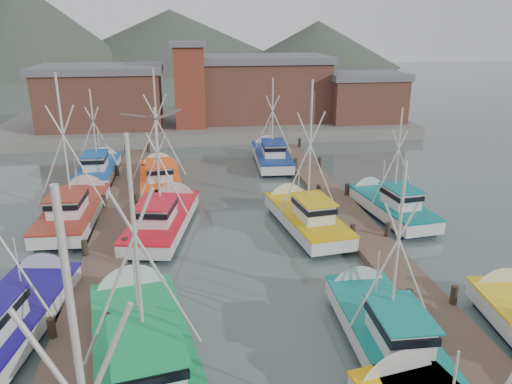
{
  "coord_description": "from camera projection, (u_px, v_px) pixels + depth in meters",
  "views": [
    {
      "loc": [
        -2.82,
        -18.82,
        11.53
      ],
      "look_at": [
        1.02,
        7.12,
        2.6
      ],
      "focal_mm": 35.0,
      "sensor_mm": 36.0,
      "label": 1
    }
  ],
  "objects": [
    {
      "name": "shed_left",
      "position": [
        102.0,
        96.0,
        51.58
      ],
      "size": [
        12.72,
        8.48,
        6.2
      ],
      "color": "brown",
      "rests_on": "quay"
    },
    {
      "name": "boat_4",
      "position": [
        143.0,
        347.0,
        17.56
      ],
      "size": [
        4.98,
        10.86,
        9.52
      ],
      "rotation": [
        0.0,
        0.0,
        0.17
      ],
      "color": "black",
      "rests_on": "ground"
    },
    {
      "name": "gull_far",
      "position": [
        356.0,
        163.0,
        21.27
      ],
      "size": [
        1.54,
        0.61,
        0.24
      ],
      "rotation": [
        0.0,
        0.0,
        0.04
      ],
      "color": "gray",
      "rests_on": "ground"
    },
    {
      "name": "boat_9",
      "position": [
        303.0,
        216.0,
        29.47
      ],
      "size": [
        3.73,
        8.86,
        9.39
      ],
      "rotation": [
        0.0,
        0.0,
        0.13
      ],
      "color": "black",
      "rests_on": "ground"
    },
    {
      "name": "dock_right",
      "position": [
        376.0,
        248.0,
        26.42
      ],
      "size": [
        2.3,
        46.0,
        1.5
      ],
      "color": "brown",
      "rests_on": "ground"
    },
    {
      "name": "lookout_tower",
      "position": [
        189.0,
        85.0,
        50.56
      ],
      "size": [
        3.6,
        3.6,
        8.5
      ],
      "color": "maroon",
      "rests_on": "quay"
    },
    {
      "name": "distant_hills",
      "position": [
        143.0,
        67.0,
        134.74
      ],
      "size": [
        175.0,
        140.0,
        42.0
      ],
      "color": "#424B3E",
      "rests_on": "ground"
    },
    {
      "name": "boat_13",
      "position": [
        271.0,
        156.0,
        42.81
      ],
      "size": [
        3.27,
        8.87,
        8.04
      ],
      "rotation": [
        0.0,
        0.0,
        -0.05
      ],
      "color": "black",
      "rests_on": "ground"
    },
    {
      "name": "gull_near",
      "position": [
        150.0,
        116.0,
        11.85
      ],
      "size": [
        1.5,
        0.66,
        0.24
      ],
      "rotation": [
        0.0,
        0.0,
        0.58
      ],
      "color": "gray",
      "rests_on": "ground"
    },
    {
      "name": "shed_center",
      "position": [
        261.0,
        87.0,
        55.7
      ],
      "size": [
        14.84,
        9.54,
        6.9
      ],
      "color": "brown",
      "rests_on": "quay"
    },
    {
      "name": "boat_12",
      "position": [
        160.0,
        178.0,
        36.7
      ],
      "size": [
        3.73,
        9.04,
        9.34
      ],
      "rotation": [
        0.0,
        0.0,
        0.07
      ],
      "color": "black",
      "rests_on": "ground"
    },
    {
      "name": "boat_10",
      "position": [
        76.0,
        209.0,
        30.51
      ],
      "size": [
        4.01,
        9.45,
        9.77
      ],
      "rotation": [
        0.0,
        0.0,
        -0.04
      ],
      "color": "black",
      "rests_on": "ground"
    },
    {
      "name": "quay",
      "position": [
        208.0,
        125.0,
        56.18
      ],
      "size": [
        44.0,
        16.0,
        1.2
      ],
      "primitive_type": "cube",
      "color": "slate",
      "rests_on": "ground"
    },
    {
      "name": "boat_8",
      "position": [
        165.0,
        218.0,
        29.23
      ],
      "size": [
        4.53,
        9.44,
        8.04
      ],
      "rotation": [
        0.0,
        0.0,
        -0.21
      ],
      "color": "black",
      "rests_on": "ground"
    },
    {
      "name": "boat_14",
      "position": [
        99.0,
        169.0,
        39.05
      ],
      "size": [
        3.15,
        8.3,
        7.58
      ],
      "rotation": [
        0.0,
        0.0,
        -0.01
      ],
      "color": "black",
      "rests_on": "ground"
    },
    {
      "name": "boat_5",
      "position": [
        382.0,
        328.0,
        18.69
      ],
      "size": [
        3.24,
        8.53,
        8.0
      ],
      "rotation": [
        0.0,
        0.0,
        -0.03
      ],
      "color": "black",
      "rests_on": "ground"
    },
    {
      "name": "ground",
      "position": [
        257.0,
        301.0,
        21.73
      ],
      "size": [
        260.0,
        260.0,
        0.0
      ],
      "primitive_type": "plane",
      "color": "#475654",
      "rests_on": "ground"
    },
    {
      "name": "boat_11",
      "position": [
        388.0,
        205.0,
        31.28
      ],
      "size": [
        3.36,
        8.2,
        7.5
      ],
      "rotation": [
        0.0,
        0.0,
        0.12
      ],
      "color": "black",
      "rests_on": "ground"
    },
    {
      "name": "shed_right",
      "position": [
        364.0,
        96.0,
        54.69
      ],
      "size": [
        8.48,
        6.36,
        5.2
      ],
      "color": "brown",
      "rests_on": "quay"
    },
    {
      "name": "boat_6",
      "position": [
        13.0,
        317.0,
        19.39
      ],
      "size": [
        4.16,
        9.44,
        9.63
      ],
      "rotation": [
        0.0,
        0.0,
        -0.16
      ],
      "color": "black",
      "rests_on": "ground"
    },
    {
      "name": "dock_left",
      "position": [
        104.0,
        266.0,
        24.48
      ],
      "size": [
        2.3,
        46.0,
        1.5
      ],
      "color": "brown",
      "rests_on": "ground"
    }
  ]
}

